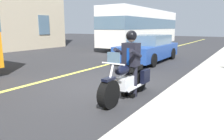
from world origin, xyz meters
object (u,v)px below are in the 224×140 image
(motorcycle_main, at_px, (127,81))
(car_dark, at_px, (149,48))
(rider_main, at_px, (131,58))
(bus_near, at_px, (143,26))

(motorcycle_main, relative_size, car_dark, 0.48)
(motorcycle_main, height_order, car_dark, car_dark)
(motorcycle_main, distance_m, car_dark, 6.25)
(motorcycle_main, distance_m, rider_main, 0.61)
(bus_near, bearing_deg, motorcycle_main, 23.22)
(motorcycle_main, bearing_deg, rider_main, -179.05)
(car_dark, bearing_deg, bus_near, -152.81)
(motorcycle_main, height_order, bus_near, bus_near)
(rider_main, distance_m, car_dark, 6.07)
(rider_main, height_order, bus_near, bus_near)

